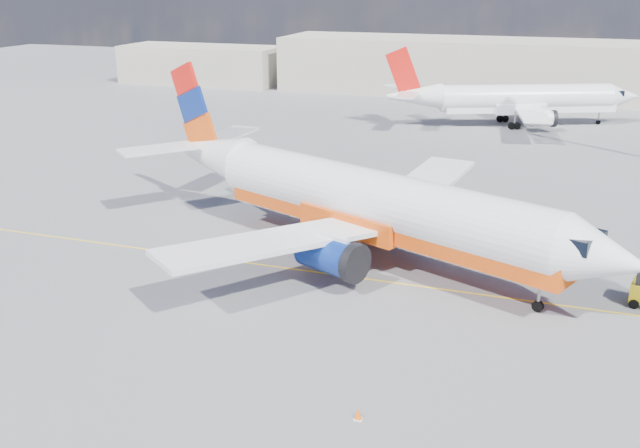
% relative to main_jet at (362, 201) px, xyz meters
% --- Properties ---
extents(ground, '(240.00, 240.00, 0.00)m').
position_rel_main_jet_xyz_m(ground, '(-0.77, -6.53, -3.68)').
color(ground, '#5D5C61').
rests_on(ground, ground).
extents(taxi_line, '(70.00, 0.15, 0.01)m').
position_rel_main_jet_xyz_m(taxi_line, '(-0.77, -3.53, -3.68)').
color(taxi_line, yellow).
rests_on(taxi_line, ground).
extents(terminal_main, '(70.00, 14.00, 8.00)m').
position_rel_main_jet_xyz_m(terminal_main, '(4.23, 68.47, 0.32)').
color(terminal_main, beige).
rests_on(terminal_main, ground).
extents(terminal_annex, '(26.00, 10.00, 6.00)m').
position_rel_main_jet_xyz_m(terminal_annex, '(-45.77, 65.47, -0.68)').
color(terminal_annex, beige).
rests_on(terminal_annex, ground).
extents(main_jet, '(35.97, 27.12, 11.05)m').
position_rel_main_jet_xyz_m(main_jet, '(0.00, 0.00, 0.00)').
color(main_jet, white).
rests_on(main_jet, ground).
extents(second_jet, '(30.29, 22.85, 9.30)m').
position_rel_main_jet_xyz_m(second_jet, '(6.10, 45.99, -0.58)').
color(second_jet, white).
rests_on(second_jet, ground).
extents(traffic_cone, '(0.36, 0.36, 0.50)m').
position_rel_main_jet_xyz_m(traffic_cone, '(4.73, -17.23, -3.44)').
color(traffic_cone, white).
rests_on(traffic_cone, ground).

